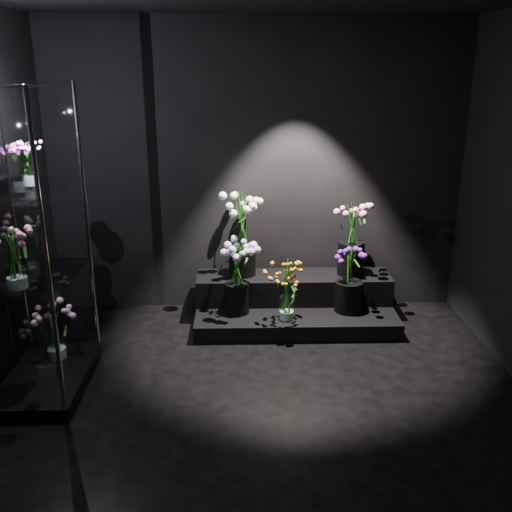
{
  "coord_description": "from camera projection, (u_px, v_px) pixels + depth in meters",
  "views": [
    {
      "loc": [
        -0.15,
        -3.46,
        2.37
      ],
      "look_at": [
        -0.03,
        1.2,
        0.8
      ],
      "focal_mm": 40.0,
      "sensor_mm": 36.0,
      "label": 1
    }
  ],
  "objects": [
    {
      "name": "bouquet_case_magenta",
      "position": [
        27.0,
        159.0,
        4.03
      ],
      "size": [
        0.25,
        0.25,
        0.36
      ],
      "rotation": [
        0.0,
        0.0,
        -0.18
      ],
      "color": "white",
      "rests_on": "display_case"
    },
    {
      "name": "bouquet_orange_bells",
      "position": [
        287.0,
        290.0,
        5.12
      ],
      "size": [
        0.29,
        0.29,
        0.55
      ],
      "rotation": [
        0.0,
        0.0,
        -0.02
      ],
      "color": "white",
      "rests_on": "display_riser"
    },
    {
      "name": "bouquet_case_pink",
      "position": [
        14.0,
        257.0,
        3.93
      ],
      "size": [
        0.37,
        0.37,
        0.44
      ],
      "rotation": [
        0.0,
        0.0,
        -0.37
      ],
      "color": "white",
      "rests_on": "display_case"
    },
    {
      "name": "floor",
      "position": [
        264.0,
        417.0,
        4.04
      ],
      "size": [
        4.0,
        4.0,
        0.0
      ],
      "primitive_type": "plane",
      "color": "black",
      "rests_on": "ground"
    },
    {
      "name": "bouquet_lilac",
      "position": [
        237.0,
        272.0,
        5.23
      ],
      "size": [
        0.41,
        0.41,
        0.69
      ],
      "rotation": [
        0.0,
        0.0,
        -0.23
      ],
      "color": "black",
      "rests_on": "display_riser"
    },
    {
      "name": "bouquet_case_base_pink",
      "position": [
        54.0,
        329.0,
        4.56
      ],
      "size": [
        0.41,
        0.41,
        0.49
      ],
      "rotation": [
        0.0,
        0.0,
        0.38
      ],
      "color": "white",
      "rests_on": "display_case"
    },
    {
      "name": "bouquet_pink_roses",
      "position": [
        352.0,
        233.0,
        5.45
      ],
      "size": [
        0.43,
        0.43,
        0.73
      ],
      "rotation": [
        0.0,
        0.0,
        -0.11
      ],
      "color": "black",
      "rests_on": "display_riser"
    },
    {
      "name": "wall_front",
      "position": [
        293.0,
        407.0,
        1.7
      ],
      "size": [
        4.0,
        0.0,
        4.0
      ],
      "primitive_type": "plane",
      "rotation": [
        -1.57,
        0.0,
        0.0
      ],
      "color": "black",
      "rests_on": "floor"
    },
    {
      "name": "bouquet_purple",
      "position": [
        349.0,
        277.0,
        5.28
      ],
      "size": [
        0.41,
        0.41,
        0.63
      ],
      "rotation": [
        0.0,
        0.0,
        -0.3
      ],
      "color": "black",
      "rests_on": "display_riser"
    },
    {
      "name": "bouquet_cream_roses",
      "position": [
        242.0,
        230.0,
        5.43
      ],
      "size": [
        0.5,
        0.5,
        0.8
      ],
      "rotation": [
        0.0,
        0.0,
        0.42
      ],
      "color": "black",
      "rests_on": "display_riser"
    },
    {
      "name": "display_case",
      "position": [
        29.0,
        247.0,
        4.08
      ],
      "size": [
        0.62,
        1.03,
        2.26
      ],
      "color": "black",
      "rests_on": "floor"
    },
    {
      "name": "display_riser",
      "position": [
        294.0,
        303.0,
        5.53
      ],
      "size": [
        1.89,
        0.84,
        0.42
      ],
      "color": "black",
      "rests_on": "floor"
    },
    {
      "name": "wall_back",
      "position": [
        257.0,
        170.0,
        5.49
      ],
      "size": [
        4.0,
        0.0,
        4.0
      ],
      "primitive_type": "plane",
      "rotation": [
        1.57,
        0.0,
        0.0
      ],
      "color": "black",
      "rests_on": "floor"
    }
  ]
}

